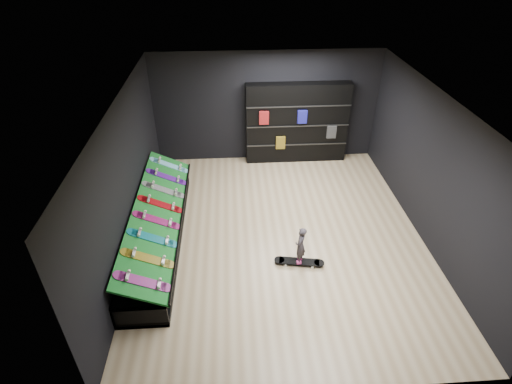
{
  "coord_description": "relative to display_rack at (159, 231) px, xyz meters",
  "views": [
    {
      "loc": [
        -0.96,
        -6.59,
        5.55
      ],
      "look_at": [
        -0.5,
        0.2,
        1.0
      ],
      "focal_mm": 28.0,
      "sensor_mm": 36.0,
      "label": 1
    }
  ],
  "objects": [
    {
      "name": "wall_left",
      "position": [
        -0.45,
        0.0,
        1.25
      ],
      "size": [
        0.02,
        7.0,
        3.0
      ],
      "primitive_type": "cube",
      "color": "black",
      "rests_on": "ground"
    },
    {
      "name": "display_board_5",
      "position": [
        0.06,
        0.81,
        0.49
      ],
      "size": [
        0.93,
        0.22,
        0.5
      ],
      "primitive_type": null,
      "rotation": [
        0.0,
        0.44,
        0.0
      ],
      "color": "black",
      "rests_on": "turf_ramp"
    },
    {
      "name": "ceiling",
      "position": [
        2.55,
        0.0,
        2.75
      ],
      "size": [
        6.0,
        7.0,
        0.01
      ],
      "primitive_type": "cube",
      "color": "white",
      "rests_on": "ground"
    },
    {
      "name": "display_board_4",
      "position": [
        0.06,
        0.27,
        0.49
      ],
      "size": [
        0.93,
        0.22,
        0.5
      ],
      "primitive_type": null,
      "rotation": [
        0.0,
        0.44,
        0.0
      ],
      "color": "red",
      "rests_on": "turf_ramp"
    },
    {
      "name": "display_board_7",
      "position": [
        0.06,
        1.9,
        0.49
      ],
      "size": [
        0.93,
        0.22,
        0.5
      ],
      "primitive_type": null,
      "rotation": [
        0.0,
        0.44,
        0.0
      ],
      "color": "#0CB2E5",
      "rests_on": "turf_ramp"
    },
    {
      "name": "turf_ramp",
      "position": [
        0.05,
        0.0,
        0.46
      ],
      "size": [
        0.92,
        4.5,
        0.46
      ],
      "primitive_type": "cube",
      "rotation": [
        0.0,
        0.44,
        0.0
      ],
      "color": "#0D5618",
      "rests_on": "display_rack"
    },
    {
      "name": "floor_skateboard",
      "position": [
        2.82,
        -0.92,
        -0.2
      ],
      "size": [
        1.0,
        0.38,
        0.09
      ],
      "primitive_type": null,
      "rotation": [
        0.0,
        0.0,
        -0.17
      ],
      "color": "black",
      "rests_on": "ground"
    },
    {
      "name": "display_board_2",
      "position": [
        0.06,
        -0.81,
        0.49
      ],
      "size": [
        0.93,
        0.22,
        0.5
      ],
      "primitive_type": null,
      "rotation": [
        0.0,
        0.44,
        0.0
      ],
      "color": "#0C8C99",
      "rests_on": "turf_ramp"
    },
    {
      "name": "floor",
      "position": [
        2.55,
        0.0,
        -0.25
      ],
      "size": [
        6.0,
        7.0,
        0.01
      ],
      "primitive_type": "cube",
      "color": "tan",
      "rests_on": "ground"
    },
    {
      "name": "wall_back",
      "position": [
        2.55,
        3.5,
        1.25
      ],
      "size": [
        6.0,
        0.02,
        3.0
      ],
      "primitive_type": "cube",
      "color": "black",
      "rests_on": "ground"
    },
    {
      "name": "wall_right",
      "position": [
        5.55,
        0.0,
        1.25
      ],
      "size": [
        0.02,
        7.0,
        3.0
      ],
      "primitive_type": "cube",
      "color": "black",
      "rests_on": "ground"
    },
    {
      "name": "wall_front",
      "position": [
        2.55,
        -3.5,
        1.25
      ],
      "size": [
        6.0,
        0.02,
        3.0
      ],
      "primitive_type": "cube",
      "color": "black",
      "rests_on": "ground"
    },
    {
      "name": "display_rack",
      "position": [
        0.0,
        0.0,
        0.0
      ],
      "size": [
        0.9,
        4.5,
        0.5
      ],
      "primitive_type": null,
      "color": "black",
      "rests_on": "ground"
    },
    {
      "name": "display_board_1",
      "position": [
        0.06,
        -1.36,
        0.49
      ],
      "size": [
        0.93,
        0.22,
        0.5
      ],
      "primitive_type": null,
      "rotation": [
        0.0,
        0.44,
        0.0
      ],
      "color": "yellow",
      "rests_on": "turf_ramp"
    },
    {
      "name": "back_shelving",
      "position": [
        3.37,
        3.32,
        0.85
      ],
      "size": [
        2.75,
        0.32,
        2.2
      ],
      "primitive_type": "cube",
      "color": "black",
      "rests_on": "ground"
    },
    {
      "name": "display_board_0",
      "position": [
        0.06,
        -1.9,
        0.49
      ],
      "size": [
        0.93,
        0.22,
        0.5
      ],
      "primitive_type": null,
      "rotation": [
        0.0,
        0.44,
        0.0
      ],
      "color": "#2626BF",
      "rests_on": "turf_ramp"
    },
    {
      "name": "child",
      "position": [
        2.82,
        -0.92,
        0.08
      ],
      "size": [
        0.19,
        0.22,
        0.48
      ],
      "primitive_type": "imported",
      "rotation": [
        0.0,
        0.0,
        -2.01
      ],
      "color": "black",
      "rests_on": "floor_skateboard"
    },
    {
      "name": "display_board_3",
      "position": [
        0.06,
        -0.27,
        0.49
      ],
      "size": [
        0.93,
        0.22,
        0.5
      ],
      "primitive_type": null,
      "rotation": [
        0.0,
        0.44,
        0.0
      ],
      "color": "#E5198C",
      "rests_on": "turf_ramp"
    },
    {
      "name": "display_board_6",
      "position": [
        0.06,
        1.36,
        0.49
      ],
      "size": [
        0.93,
        0.22,
        0.5
      ],
      "primitive_type": null,
      "rotation": [
        0.0,
        0.44,
        0.0
      ],
      "color": "purple",
      "rests_on": "turf_ramp"
    }
  ]
}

